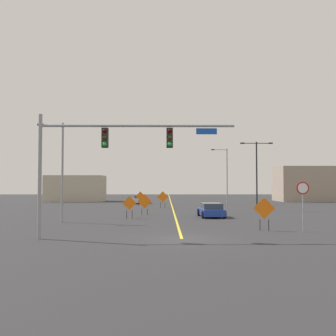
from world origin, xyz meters
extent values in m
plane|color=#2D2D30|center=(0.00, 0.00, 0.00)|extent=(190.28, 190.28, 0.00)
cube|color=yellow|center=(0.00, 52.85, 0.00)|extent=(0.16, 105.71, 0.01)
cylinder|color=gray|center=(-7.49, 0.00, 3.30)|extent=(0.20, 0.20, 6.59)
cylinder|color=gray|center=(-2.35, 0.00, 5.98)|extent=(10.29, 0.14, 0.14)
cube|color=black|center=(-4.07, 0.00, 5.33)|extent=(0.34, 0.32, 1.05)
sphere|color=#3A0503|center=(-4.07, -0.17, 5.68)|extent=(0.22, 0.22, 0.22)
sphere|color=#3C3106|center=(-4.07, -0.17, 5.33)|extent=(0.22, 0.22, 0.22)
sphere|color=green|center=(-4.07, -0.17, 4.98)|extent=(0.22, 0.22, 0.22)
cube|color=black|center=(-0.64, 0.00, 5.33)|extent=(0.34, 0.32, 1.05)
sphere|color=#3A0503|center=(-0.64, -0.17, 5.68)|extent=(0.22, 0.22, 0.22)
sphere|color=#3C3106|center=(-0.64, -0.17, 5.33)|extent=(0.22, 0.22, 0.22)
sphere|color=green|center=(-0.64, -0.17, 4.98)|extent=(0.22, 0.22, 0.22)
cube|color=#1447B7|center=(1.33, 0.00, 5.69)|extent=(1.10, 0.03, 0.32)
cylinder|color=gray|center=(7.42, 2.99, 1.13)|extent=(0.07, 0.07, 2.26)
cylinder|color=#B20F14|center=(7.42, 2.99, 2.64)|extent=(0.76, 0.03, 0.76)
cylinder|color=white|center=(7.42, 2.97, 2.64)|extent=(0.61, 0.01, 0.61)
cylinder|color=gray|center=(-8.68, 9.26, 3.78)|extent=(0.16, 0.16, 7.56)
cylinder|color=gray|center=(-9.52, 9.26, 7.41)|extent=(1.69, 0.08, 0.08)
cube|color=#262628|center=(-10.37, 9.26, 7.41)|extent=(0.44, 0.24, 0.14)
cylinder|color=black|center=(9.12, 22.67, 3.76)|extent=(0.16, 0.16, 7.53)
cylinder|color=black|center=(8.34, 22.67, 7.38)|extent=(1.55, 0.08, 0.08)
cube|color=#262628|center=(7.57, 22.67, 7.38)|extent=(0.44, 0.24, 0.14)
cylinder|color=black|center=(9.90, 22.67, 7.38)|extent=(1.55, 0.08, 0.08)
cube|color=#262628|center=(10.67, 22.67, 7.38)|extent=(0.44, 0.24, 0.14)
cylinder|color=gray|center=(7.94, 36.17, 3.99)|extent=(0.16, 0.16, 7.99)
cylinder|color=gray|center=(6.92, 36.17, 7.84)|extent=(2.03, 0.08, 0.08)
cube|color=#262628|center=(5.91, 36.17, 7.84)|extent=(0.44, 0.24, 0.14)
cube|color=orange|center=(-4.26, 33.27, 1.29)|extent=(1.25, 0.14, 1.26)
cylinder|color=black|center=(-4.50, 33.25, 0.32)|extent=(0.05, 0.05, 0.64)
cylinder|color=black|center=(-4.02, 33.29, 0.32)|extent=(0.05, 0.05, 0.64)
cube|color=orange|center=(5.27, 3.77, 1.39)|extent=(1.34, 0.27, 1.36)
cylinder|color=black|center=(5.01, 3.81, 0.35)|extent=(0.05, 0.05, 0.69)
cylinder|color=black|center=(5.53, 3.72, 0.35)|extent=(0.05, 0.05, 0.69)
cube|color=orange|center=(-3.89, 12.73, 1.30)|extent=(1.19, 0.09, 1.19)
cylinder|color=black|center=(-4.12, 12.72, 0.34)|extent=(0.05, 0.05, 0.68)
cylinder|color=black|center=(-3.66, 12.74, 0.34)|extent=(0.05, 0.05, 0.68)
cube|color=orange|center=(-2.83, 16.85, 1.27)|extent=(1.37, 0.22, 1.38)
cylinder|color=black|center=(-3.10, 16.88, 0.28)|extent=(0.05, 0.05, 0.56)
cylinder|color=black|center=(-2.57, 16.81, 0.28)|extent=(0.05, 0.05, 0.56)
cube|color=orange|center=(-1.19, 27.76, 1.35)|extent=(1.36, 0.12, 1.36)
cylinder|color=black|center=(-1.45, 27.74, 0.32)|extent=(0.05, 0.05, 0.65)
cylinder|color=black|center=(-0.92, 27.77, 0.32)|extent=(0.05, 0.05, 0.65)
cube|color=#B7BABF|center=(-4.67, 39.37, 0.47)|extent=(1.85, 4.56, 0.62)
cube|color=#333D47|center=(-4.66, 39.59, 1.02)|extent=(1.62, 2.51, 0.48)
cylinder|color=black|center=(-5.57, 37.81, 0.32)|extent=(0.24, 0.65, 0.64)
cylinder|color=black|center=(-3.85, 37.77, 0.32)|extent=(0.24, 0.65, 0.64)
cylinder|color=black|center=(-5.49, 40.97, 0.32)|extent=(0.24, 0.65, 0.64)
cylinder|color=black|center=(-3.76, 40.92, 0.32)|extent=(0.24, 0.65, 0.64)
cube|color=#1E389E|center=(3.15, 14.20, 0.45)|extent=(2.03, 4.18, 0.57)
cube|color=#333D47|center=(3.16, 14.00, 0.98)|extent=(1.76, 2.46, 0.50)
cylinder|color=black|center=(3.99, 15.68, 0.32)|extent=(0.25, 0.65, 0.64)
cylinder|color=black|center=(2.17, 15.59, 0.32)|extent=(0.25, 0.65, 0.64)
cylinder|color=black|center=(4.13, 12.82, 0.32)|extent=(0.25, 0.65, 0.64)
cylinder|color=black|center=(2.31, 12.73, 0.32)|extent=(0.25, 0.65, 0.64)
cube|color=gray|center=(23.70, 47.81, 2.95)|extent=(10.70, 7.29, 5.90)
cube|color=#B2A893|center=(-16.09, 47.21, 2.18)|extent=(9.52, 5.95, 4.37)
camera|label=1|loc=(-0.86, -21.29, 2.86)|focal=43.12mm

